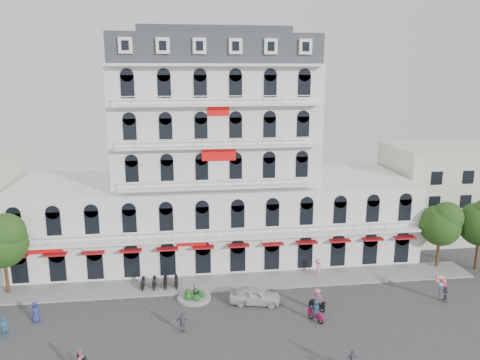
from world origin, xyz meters
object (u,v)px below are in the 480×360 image
Objects in this scene: rider_east at (316,311)px; balloon_vendor at (443,289)px; parked_car at (255,295)px; rider_center at (317,299)px.

rider_east is 0.83× the size of balloon_vendor.
balloon_vendor is (17.65, -1.98, 0.45)m from parked_car.
parked_car is at bearing 17.88° from rider_east.
parked_car is at bearing 173.61° from balloon_vendor.
rider_center is (5.37, -2.05, 0.32)m from parked_car.
parked_car is at bearing -153.71° from rider_center.
parked_car is 6.11m from rider_east.
rider_east is 1.95m from rider_center.
rider_center is at bearing -52.35° from rider_east.
rider_center reaches higher than parked_car.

